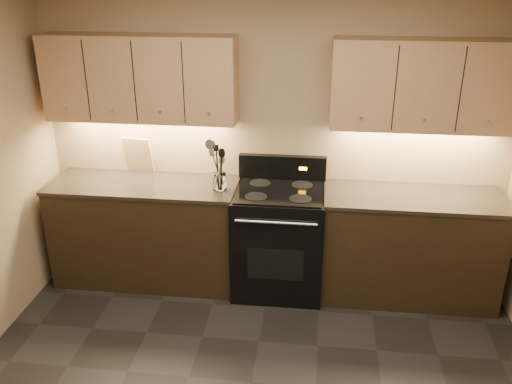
{
  "coord_description": "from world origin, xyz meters",
  "views": [
    {
      "loc": [
        0.38,
        -2.47,
        2.67
      ],
      "look_at": [
        -0.09,
        1.45,
        1.0
      ],
      "focal_mm": 38.0,
      "sensor_mm": 36.0,
      "label": 1
    }
  ],
  "objects": [
    {
      "name": "utensil_crock",
      "position": [
        -0.42,
        1.65,
        1.0
      ],
      "size": [
        0.15,
        0.15,
        0.14
      ],
      "color": "white",
      "rests_on": "counter_left"
    },
    {
      "name": "stove",
      "position": [
        0.08,
        1.68,
        0.48
      ],
      "size": [
        0.76,
        0.68,
        1.14
      ],
      "color": "black",
      "rests_on": "ground"
    },
    {
      "name": "black_turner",
      "position": [
        -0.42,
        1.62,
        1.13
      ],
      "size": [
        0.13,
        0.18,
        0.38
      ],
      "primitive_type": null,
      "rotation": [
        -0.24,
        -0.01,
        0.33
      ],
      "color": "black",
      "rests_on": "utensil_crock"
    },
    {
      "name": "steel_skimmer",
      "position": [
        -0.4,
        1.65,
        1.14
      ],
      "size": [
        0.21,
        0.15,
        0.41
      ],
      "primitive_type": null,
      "rotation": [
        -0.1,
        -0.29,
        -0.13
      ],
      "color": "silver",
      "rests_on": "utensil_crock"
    },
    {
      "name": "upper_cab_right",
      "position": [
        1.18,
        1.85,
        1.8
      ],
      "size": [
        1.44,
        0.3,
        0.7
      ],
      "primitive_type": "cube",
      "color": "tan",
      "rests_on": "wall_back"
    },
    {
      "name": "outlet_plate",
      "position": [
        -1.3,
        1.99,
        1.12
      ],
      "size": [
        0.08,
        0.01,
        0.12
      ],
      "primitive_type": "cube",
      "color": "#B2B5BA",
      "rests_on": "wall_back"
    },
    {
      "name": "cutting_board",
      "position": [
        -1.21,
        1.96,
        1.09
      ],
      "size": [
        0.27,
        0.13,
        0.33
      ],
      "primitive_type": "cube",
      "rotation": [
        0.2,
        0.0,
        -0.17
      ],
      "color": "tan",
      "rests_on": "counter_left"
    },
    {
      "name": "wall_back",
      "position": [
        0.0,
        2.0,
        1.3
      ],
      "size": [
        4.0,
        0.04,
        2.6
      ],
      "primitive_type": "cube",
      "color": "tan",
      "rests_on": "ground"
    },
    {
      "name": "steel_spatula",
      "position": [
        -0.39,
        1.65,
        1.12
      ],
      "size": [
        0.21,
        0.13,
        0.36
      ],
      "primitive_type": null,
      "rotation": [
        0.04,
        -0.31,
        -0.36
      ],
      "color": "silver",
      "rests_on": "utensil_crock"
    },
    {
      "name": "upper_cab_left",
      "position": [
        -1.1,
        1.85,
        1.8
      ],
      "size": [
        1.6,
        0.3,
        0.7
      ],
      "primitive_type": "cube",
      "color": "tan",
      "rests_on": "wall_back"
    },
    {
      "name": "black_spoon",
      "position": [
        -0.41,
        1.66,
        1.12
      ],
      "size": [
        0.09,
        0.12,
        0.36
      ],
      "primitive_type": null,
      "rotation": [
        0.16,
        0.09,
        -0.04
      ],
      "color": "black",
      "rests_on": "utensil_crock"
    },
    {
      "name": "counter_right",
      "position": [
        1.18,
        1.7,
        0.47
      ],
      "size": [
        1.46,
        0.62,
        0.93
      ],
      "color": "black",
      "rests_on": "ground"
    },
    {
      "name": "wooden_spoon",
      "position": [
        -0.45,
        1.64,
        1.09
      ],
      "size": [
        0.13,
        0.07,
        0.29
      ],
      "primitive_type": null,
      "rotation": [
        0.02,
        0.24,
        0.17
      ],
      "color": "tan",
      "rests_on": "utensil_crock"
    },
    {
      "name": "counter_left",
      "position": [
        -1.1,
        1.7,
        0.47
      ],
      "size": [
        1.62,
        0.62,
        0.93
      ],
      "color": "black",
      "rests_on": "ground"
    }
  ]
}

